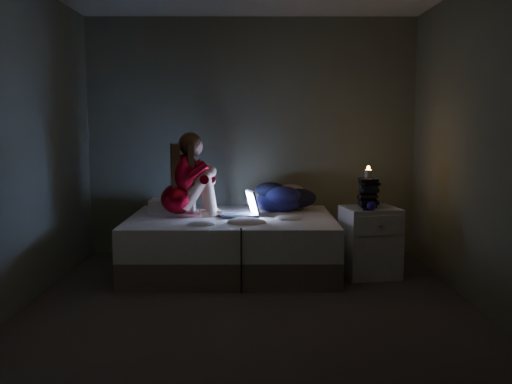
{
  "coord_description": "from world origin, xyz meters",
  "views": [
    {
      "loc": [
        0.03,
        -4.51,
        1.47
      ],
      "look_at": [
        0.05,
        1.0,
        0.8
      ],
      "focal_mm": 40.6,
      "sensor_mm": 36.0,
      "label": 1
    }
  ],
  "objects_px": {
    "woman": "(178,175)",
    "phone": "(364,209)",
    "bed": "(232,244)",
    "nightstand": "(370,242)",
    "candle": "(368,175)",
    "laptop": "(237,203)"
  },
  "relations": [
    {
      "from": "woman",
      "to": "phone",
      "type": "relative_size",
      "value": 5.9
    },
    {
      "from": "candle",
      "to": "phone",
      "type": "relative_size",
      "value": 0.57
    },
    {
      "from": "laptop",
      "to": "candle",
      "type": "relative_size",
      "value": 4.7
    },
    {
      "from": "nightstand",
      "to": "phone",
      "type": "xyz_separation_m",
      "value": [
        -0.09,
        -0.12,
        0.34
      ]
    },
    {
      "from": "bed",
      "to": "phone",
      "type": "relative_size",
      "value": 14.22
    },
    {
      "from": "laptop",
      "to": "phone",
      "type": "bearing_deg",
      "value": -32.39
    },
    {
      "from": "bed",
      "to": "woman",
      "type": "xyz_separation_m",
      "value": [
        -0.52,
        -0.01,
        0.69
      ]
    },
    {
      "from": "woman",
      "to": "nightstand",
      "type": "bearing_deg",
      "value": -18.61
    },
    {
      "from": "woman",
      "to": "phone",
      "type": "bearing_deg",
      "value": -22.67
    },
    {
      "from": "woman",
      "to": "candle",
      "type": "xyz_separation_m",
      "value": [
        1.83,
        -0.14,
        0.01
      ]
    },
    {
      "from": "nightstand",
      "to": "candle",
      "type": "height_order",
      "value": "candle"
    },
    {
      "from": "bed",
      "to": "phone",
      "type": "distance_m",
      "value": 1.34
    },
    {
      "from": "woman",
      "to": "laptop",
      "type": "distance_m",
      "value": 0.64
    },
    {
      "from": "laptop",
      "to": "bed",
      "type": "bearing_deg",
      "value": 145.92
    },
    {
      "from": "laptop",
      "to": "phone",
      "type": "distance_m",
      "value": 1.22
    },
    {
      "from": "laptop",
      "to": "candle",
      "type": "height_order",
      "value": "candle"
    },
    {
      "from": "laptop",
      "to": "candle",
      "type": "distance_m",
      "value": 1.29
    },
    {
      "from": "phone",
      "to": "bed",
      "type": "bearing_deg",
      "value": -174.39
    },
    {
      "from": "bed",
      "to": "candle",
      "type": "xyz_separation_m",
      "value": [
        1.31,
        -0.15,
        0.7
      ]
    },
    {
      "from": "nightstand",
      "to": "candle",
      "type": "distance_m",
      "value": 0.64
    },
    {
      "from": "bed",
      "to": "candle",
      "type": "distance_m",
      "value": 1.49
    },
    {
      "from": "woman",
      "to": "candle",
      "type": "height_order",
      "value": "woman"
    }
  ]
}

